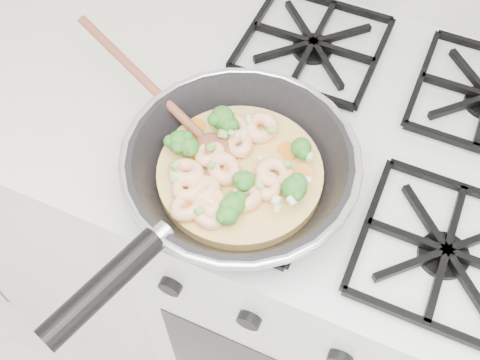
% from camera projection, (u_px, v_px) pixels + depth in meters
% --- Properties ---
extents(stove, '(0.60, 0.60, 0.92)m').
position_uv_depth(stove, '(332.00, 263.00, 1.28)').
color(stove, white).
rests_on(stove, ground).
extents(counter_left, '(1.00, 0.60, 0.90)m').
position_uv_depth(counter_left, '(29.00, 146.00, 1.46)').
color(counter_left, white).
rests_on(counter_left, ground).
extents(skillet, '(0.48, 0.49, 0.10)m').
position_uv_depth(skillet, '(236.00, 170.00, 0.81)').
color(skillet, black).
rests_on(skillet, stove).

